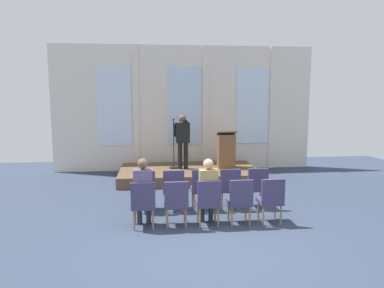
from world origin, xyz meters
TOP-DOWN VIEW (x-y plane):
  - ground_plane at (0.00, 0.00)m, footprint 16.16×16.16m
  - rear_partition at (0.03, 6.21)m, footprint 8.85×0.14m
  - stage_platform at (0.00, 4.79)m, footprint 4.21×2.25m
  - speaker at (-0.18, 4.83)m, footprint 0.50×0.69m
  - mic_stand at (-0.45, 4.92)m, footprint 0.28×0.28m
  - lectern at (1.19, 4.87)m, footprint 0.60×0.48m
  - chair_r0_c0 at (-1.27, 1.81)m, footprint 0.46×0.44m
  - chair_r0_c1 at (-0.63, 1.81)m, footprint 0.46×0.44m
  - chair_r0_c2 at (0.00, 1.81)m, footprint 0.46×0.44m
  - chair_r0_c3 at (0.63, 1.81)m, footprint 0.46×0.44m
  - chair_r0_c4 at (1.27, 1.81)m, footprint 0.46×0.44m
  - chair_r1_c0 at (-1.27, 0.80)m, footprint 0.46×0.44m
  - audience_r1_c0 at (-1.27, 0.88)m, footprint 0.36×0.39m
  - chair_r1_c1 at (-0.63, 0.80)m, footprint 0.46×0.44m
  - chair_r1_c2 at (0.00, 0.80)m, footprint 0.46×0.44m
  - audience_r1_c2 at (0.00, 0.88)m, footprint 0.36×0.39m
  - chair_r1_c3 at (0.63, 0.80)m, footprint 0.46×0.44m
  - chair_r1_c4 at (1.27, 0.80)m, footprint 0.46×0.44m

SIDE VIEW (x-z plane):
  - ground_plane at x=0.00m, z-range 0.00..0.00m
  - stage_platform at x=0.00m, z-range 0.00..0.31m
  - chair_r0_c0 at x=-1.27m, z-range 0.06..1.00m
  - chair_r0_c1 at x=-0.63m, z-range 0.06..1.00m
  - chair_r0_c2 at x=0.00m, z-range 0.06..1.00m
  - chair_r0_c3 at x=0.63m, z-range 0.06..1.00m
  - chair_r0_c4 at x=1.27m, z-range 0.06..1.00m
  - chair_r1_c0 at x=-1.27m, z-range 0.06..1.00m
  - chair_r1_c1 at x=-0.63m, z-range 0.06..1.00m
  - chair_r1_c2 at x=0.00m, z-range 0.06..1.00m
  - chair_r1_c3 at x=0.63m, z-range 0.06..1.00m
  - chair_r1_c4 at x=1.27m, z-range 0.06..1.00m
  - mic_stand at x=-0.45m, z-range -0.13..1.43m
  - audience_r1_c2 at x=0.00m, z-range 0.07..1.41m
  - audience_r1_c0 at x=-1.27m, z-range 0.07..1.45m
  - lectern at x=1.19m, z-range 0.29..1.45m
  - speaker at x=-0.18m, z-range 0.45..2.11m
  - rear_partition at x=0.03m, z-range 0.01..4.23m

